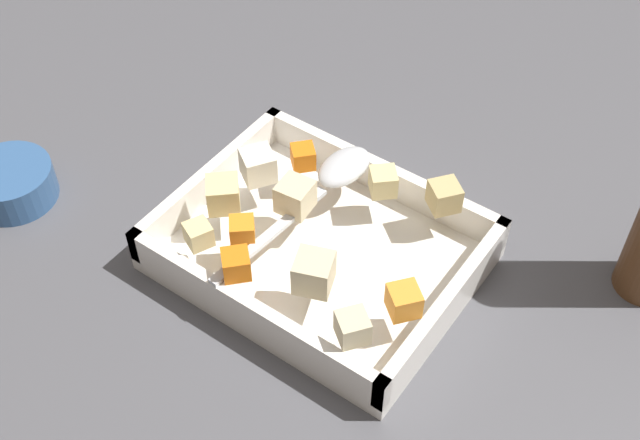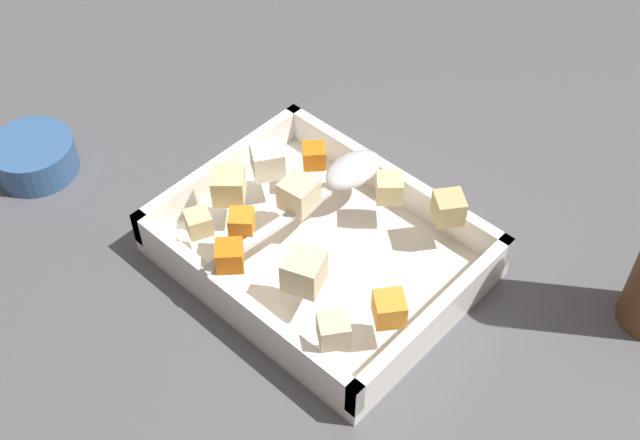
{
  "view_description": "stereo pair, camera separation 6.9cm",
  "coord_description": "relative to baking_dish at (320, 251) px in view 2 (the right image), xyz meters",
  "views": [
    {
      "loc": [
        -0.32,
        0.42,
        0.65
      ],
      "look_at": [
        -0.01,
        -0.02,
        0.06
      ],
      "focal_mm": 46.72,
      "sensor_mm": 36.0,
      "label": 1
    },
    {
      "loc": [
        -0.38,
        0.38,
        0.65
      ],
      "look_at": [
        -0.01,
        -0.02,
        0.06
      ],
      "focal_mm": 46.72,
      "sensor_mm": 36.0,
      "label": 2
    }
  ],
  "objects": [
    {
      "name": "ground_plane",
      "position": [
        0.01,
        0.02,
        -0.02
      ],
      "size": [
        4.0,
        4.0,
        0.0
      ],
      "primitive_type": "plane",
      "color": "#4C4C51"
    },
    {
      "name": "baking_dish",
      "position": [
        0.0,
        0.0,
        0.0
      ],
      "size": [
        0.3,
        0.23,
        0.05
      ],
      "color": "white",
      "rests_on": "ground_plane"
    },
    {
      "name": "carrot_chunk_rim_edge",
      "position": [
        0.06,
        -0.06,
        0.05
      ],
      "size": [
        0.03,
        0.03,
        0.02
      ],
      "primitive_type": "cube",
      "rotation": [
        0.0,
        0.0,
        5.53
      ],
      "color": "orange",
      "rests_on": "baking_dish"
    },
    {
      "name": "carrot_chunk_heap_top",
      "position": [
        -0.12,
        0.04,
        0.05
      ],
      "size": [
        0.04,
        0.04,
        0.03
      ],
      "primitive_type": "cube",
      "rotation": [
        0.0,
        0.0,
        2.46
      ],
      "color": "orange",
      "rests_on": "baking_dish"
    },
    {
      "name": "carrot_chunk_mid_right",
      "position": [
        0.03,
        0.09,
        0.05
      ],
      "size": [
        0.04,
        0.04,
        0.03
      ],
      "primitive_type": "cube",
      "rotation": [
        0.0,
        0.0,
        2.38
      ],
      "color": "orange",
      "rests_on": "baking_dish"
    },
    {
      "name": "carrot_chunk_back_center",
      "position": [
        0.05,
        0.05,
        0.05
      ],
      "size": [
        0.03,
        0.03,
        0.02
      ],
      "primitive_type": "cube",
      "rotation": [
        0.0,
        0.0,
        0.7
      ],
      "color": "orange",
      "rests_on": "baking_dish"
    },
    {
      "name": "potato_chunk_corner_nw",
      "position": [
        0.03,
        -0.01,
        0.05
      ],
      "size": [
        0.03,
        0.03,
        0.03
      ],
      "primitive_type": "cube",
      "rotation": [
        0.0,
        0.0,
        1.67
      ],
      "color": "beige",
      "rests_on": "baking_dish"
    },
    {
      "name": "potato_chunk_far_left",
      "position": [
        -0.1,
        0.09,
        0.05
      ],
      "size": [
        0.04,
        0.04,
        0.03
      ],
      "primitive_type": "cube",
      "rotation": [
        0.0,
        0.0,
        5.64
      ],
      "color": "beige",
      "rests_on": "baking_dish"
    },
    {
      "name": "potato_chunk_corner_ne",
      "position": [
        0.08,
        0.08,
        0.05
      ],
      "size": [
        0.03,
        0.03,
        0.02
      ],
      "primitive_type": "cube",
      "rotation": [
        0.0,
        0.0,
        4.28
      ],
      "color": "#E0CC89",
      "rests_on": "baking_dish"
    },
    {
      "name": "potato_chunk_heap_side",
      "position": [
        0.09,
        0.03,
        0.05
      ],
      "size": [
        0.04,
        0.04,
        0.03
      ],
      "primitive_type": "cube",
      "rotation": [
        0.0,
        0.0,
        2.3
      ],
      "color": "#E0CC89",
      "rests_on": "baking_dish"
    },
    {
      "name": "potato_chunk_near_right",
      "position": [
        -0.02,
        -0.08,
        0.05
      ],
      "size": [
        0.04,
        0.04,
        0.03
      ],
      "primitive_type": "cube",
      "rotation": [
        0.0,
        0.0,
        5.46
      ],
      "color": "#E0CC89",
      "rests_on": "baking_dish"
    },
    {
      "name": "potato_chunk_far_right",
      "position": [
        -0.04,
        0.06,
        0.05
      ],
      "size": [
        0.04,
        0.04,
        0.03
      ],
      "primitive_type": "cube",
      "rotation": [
        0.0,
        0.0,
        3.5
      ],
      "color": "beige",
      "rests_on": "baking_dish"
    },
    {
      "name": "potato_chunk_near_left",
      "position": [
        -0.08,
        -0.09,
        0.05
      ],
      "size": [
        0.04,
        0.04,
        0.03
      ],
      "primitive_type": "cube",
      "rotation": [
        0.0,
        0.0,
        2.48
      ],
      "color": "tan",
      "rests_on": "baking_dish"
    },
    {
      "name": "parsnip_chunk_center",
      "position": [
        0.09,
        -0.02,
        0.05
      ],
      "size": [
        0.04,
        0.04,
        0.03
      ],
      "primitive_type": "cube",
      "rotation": [
        0.0,
        0.0,
        5.7
      ],
      "color": "silver",
      "rests_on": "baking_dish"
    },
    {
      "name": "serving_spoon",
      "position": [
        0.02,
        -0.06,
        0.05
      ],
      "size": [
        0.05,
        0.22,
        0.02
      ],
      "rotation": [
        0.0,
        0.0,
        1.49
      ],
      "color": "silver",
      "rests_on": "baking_dish"
    },
    {
      "name": "small_prep_bowl",
      "position": [
        0.32,
        0.12,
        0.0
      ],
      "size": [
        0.09,
        0.09,
        0.04
      ],
      "primitive_type": "cylinder",
      "color": "#33598C",
      "rests_on": "ground_plane"
    }
  ]
}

